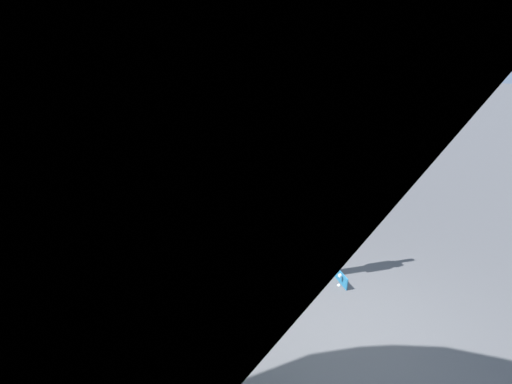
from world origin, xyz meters
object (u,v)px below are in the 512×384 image
object	(u,v)px
skateboarder	(331,198)
skateboard	(336,273)
suv_parked	(173,150)
car_down_street	(59,117)

from	to	relation	value
skateboarder	skateboard	distance (m)	1.29
suv_parked	skateboard	size ratio (longest dim) A/B	7.43
car_down_street	skateboard	bearing A→B (deg)	-86.20
skateboarder	skateboard	size ratio (longest dim) A/B	2.55
skateboarder	skateboard	bearing A→B (deg)	-68.92
suv_parked	skateboarder	xyz separation A→B (m)	(0.37, -5.36, 0.19)
car_down_street	skateboarder	world-z (taller)	skateboarder
suv_parked	car_down_street	world-z (taller)	suv_parked
skateboarder	skateboard	world-z (taller)	skateboarder
car_down_street	skateboarder	distance (m)	17.89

